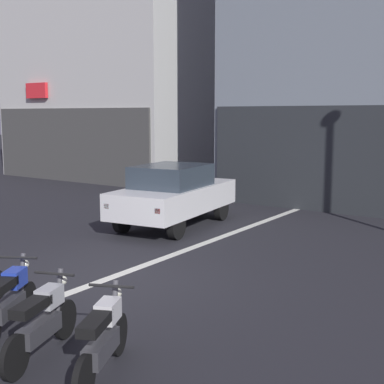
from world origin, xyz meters
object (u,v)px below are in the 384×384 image
object	(u,v)px
motorcycle_silver_row_right_mid	(42,321)
motorcycle_white_row_rightmost	(103,338)
motorcycle_blue_row_centre	(9,300)
car_white_crossing_near	(174,193)

from	to	relation	value
motorcycle_silver_row_right_mid	motorcycle_white_row_rightmost	distance (m)	0.96
motorcycle_blue_row_centre	motorcycle_white_row_rightmost	bearing A→B (deg)	-5.48
car_white_crossing_near	motorcycle_blue_row_centre	world-z (taller)	car_white_crossing_near
car_white_crossing_near	motorcycle_white_row_rightmost	distance (m)	8.10
motorcycle_silver_row_right_mid	motorcycle_white_row_rightmost	world-z (taller)	same
car_white_crossing_near	motorcycle_silver_row_right_mid	bearing A→B (deg)	-65.67
motorcycle_silver_row_right_mid	car_white_crossing_near	bearing A→B (deg)	114.33
car_white_crossing_near	motorcycle_blue_row_centre	xyz separation A→B (m)	(2.21, -6.77, -0.43)
motorcycle_white_row_rightmost	motorcycle_silver_row_right_mid	bearing A→B (deg)	-176.33
motorcycle_silver_row_right_mid	motorcycle_white_row_rightmost	bearing A→B (deg)	3.67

